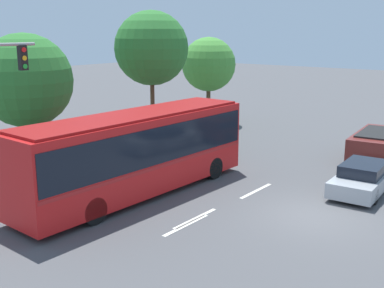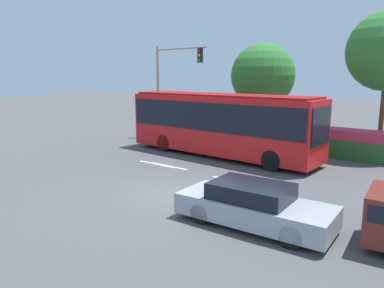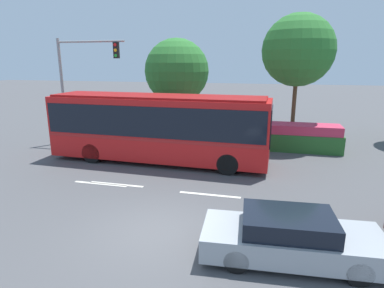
{
  "view_description": "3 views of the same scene",
  "coord_description": "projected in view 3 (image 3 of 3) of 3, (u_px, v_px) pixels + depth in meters",
  "views": [
    {
      "loc": [
        -15.78,
        -6.72,
        6.64
      ],
      "look_at": [
        -0.96,
        4.89,
        2.18
      ],
      "focal_mm": 44.88,
      "sensor_mm": 36.0,
      "label": 1
    },
    {
      "loc": [
        8.84,
        -9.53,
        4.37
      ],
      "look_at": [
        -1.44,
        3.29,
        1.27
      ],
      "focal_mm": 33.78,
      "sensor_mm": 36.0,
      "label": 2
    },
    {
      "loc": [
        3.18,
        -8.26,
        5.01
      ],
      "look_at": [
        -0.12,
        5.34,
        1.4
      ],
      "focal_mm": 29.85,
      "sensor_mm": 36.0,
      "label": 3
    }
  ],
  "objects": [
    {
      "name": "lane_stripe_near",
      "position": [
        117.0,
        184.0,
        13.45
      ],
      "size": [
        2.4,
        0.16,
        0.01
      ],
      "primitive_type": "cube",
      "color": "silver",
      "rests_on": "ground"
    },
    {
      "name": "lane_stripe_far",
      "position": [
        210.0,
        195.0,
        12.38
      ],
      "size": [
        2.4,
        0.16,
        0.01
      ],
      "primitive_type": "cube",
      "color": "silver",
      "rests_on": "ground"
    },
    {
      "name": "street_tree_centre",
      "position": [
        298.0,
        50.0,
        18.77
      ],
      "size": [
        4.23,
        4.23,
        7.79
      ],
      "color": "brown",
      "rests_on": "ground"
    },
    {
      "name": "sedan_foreground",
      "position": [
        291.0,
        238.0,
        8.24
      ],
      "size": [
        4.7,
        2.08,
        1.27
      ],
      "rotation": [
        0.0,
        0.0,
        0.07
      ],
      "color": "#9EA3A8",
      "rests_on": "ground"
    },
    {
      "name": "traffic_light_pole",
      "position": [
        77.0,
        76.0,
        19.26
      ],
      "size": [
        4.38,
        0.24,
        6.38
      ],
      "color": "gray",
      "rests_on": "ground"
    },
    {
      "name": "flowering_hedge",
      "position": [
        251.0,
        135.0,
        19.13
      ],
      "size": [
        10.16,
        1.54,
        1.54
      ],
      "color": "#286028",
      "rests_on": "ground"
    },
    {
      "name": "ground_plane",
      "position": [
        155.0,
        231.0,
        9.75
      ],
      "size": [
        140.0,
        140.0,
        0.0
      ],
      "primitive_type": "plane",
      "color": "#4C4C4F"
    },
    {
      "name": "lane_stripe_mid",
      "position": [
        101.0,
        184.0,
        13.49
      ],
      "size": [
        2.4,
        0.16,
        0.01
      ],
      "primitive_type": "cube",
      "color": "silver",
      "rests_on": "ground"
    },
    {
      "name": "street_tree_left",
      "position": [
        177.0,
        71.0,
        21.59
      ],
      "size": [
        4.34,
        4.34,
        6.57
      ],
      "color": "brown",
      "rests_on": "ground"
    },
    {
      "name": "city_bus",
      "position": [
        158.0,
        125.0,
        16.12
      ],
      "size": [
        11.19,
        2.81,
        3.41
      ],
      "rotation": [
        0.0,
        0.0,
        -0.03
      ],
      "color": "red",
      "rests_on": "ground"
    }
  ]
}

